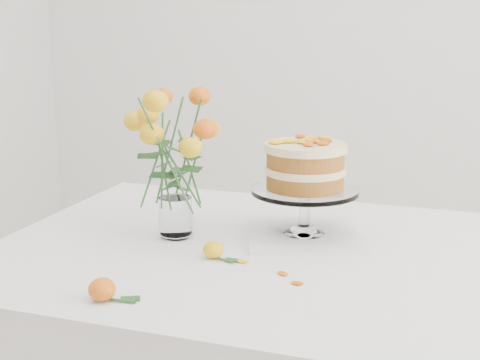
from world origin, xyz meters
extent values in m
cube|color=white|center=(0.00, 2.00, 1.35)|extent=(4.00, 0.04, 2.70)
cube|color=tan|center=(0.00, 0.00, 0.73)|extent=(1.40, 0.90, 0.04)
cylinder|color=tan|center=(-0.62, 0.37, 0.35)|extent=(0.06, 0.06, 0.71)
cube|color=white|center=(0.00, 0.00, 0.75)|extent=(1.42, 0.92, 0.01)
cube|color=white|center=(0.00, 0.46, 0.65)|extent=(1.42, 0.01, 0.20)
cube|color=white|center=(-0.71, 0.00, 0.65)|extent=(0.01, 0.92, 0.20)
cube|color=white|center=(-0.04, 0.11, 0.76)|extent=(0.34, 0.34, 0.01)
cylinder|color=white|center=(-0.04, 0.11, 0.82)|extent=(0.03, 0.03, 0.08)
cylinder|color=white|center=(-0.04, 0.11, 0.87)|extent=(0.25, 0.25, 0.01)
cylinder|color=brown|center=(-0.04, 0.11, 0.89)|extent=(0.19, 0.19, 0.04)
cylinder|color=#FFE3A4|center=(-0.04, 0.11, 0.92)|extent=(0.19, 0.19, 0.02)
cylinder|color=brown|center=(-0.04, 0.11, 0.95)|extent=(0.19, 0.19, 0.04)
cylinder|color=#FFE3A4|center=(-0.04, 0.11, 0.97)|extent=(0.20, 0.20, 0.02)
cylinder|color=white|center=(-0.32, 0.01, 0.76)|extent=(0.06, 0.06, 0.01)
cylinder|color=white|center=(-0.32, 0.01, 0.81)|extent=(0.08, 0.08, 0.09)
ellipsoid|color=yellow|center=(-0.19, -0.10, 0.78)|extent=(0.05, 0.05, 0.04)
cylinder|color=#285A24|center=(-0.16, -0.11, 0.76)|extent=(0.05, 0.03, 0.00)
ellipsoid|color=#C23209|center=(-0.30, -0.37, 0.78)|extent=(0.05, 0.05, 0.04)
cylinder|color=#285A24|center=(-0.26, -0.37, 0.76)|extent=(0.06, 0.01, 0.01)
ellipsoid|color=yellow|center=(-0.12, -0.10, 0.76)|extent=(0.03, 0.02, 0.00)
ellipsoid|color=yellow|center=(-0.02, -0.14, 0.76)|extent=(0.03, 0.02, 0.00)
ellipsoid|color=yellow|center=(0.02, -0.18, 0.76)|extent=(0.03, 0.02, 0.00)
camera|label=1|loc=(0.31, -1.37, 1.26)|focal=50.00mm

